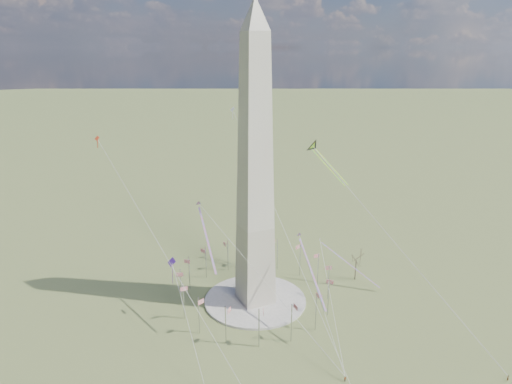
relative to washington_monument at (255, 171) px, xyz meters
name	(u,v)px	position (x,y,z in m)	size (l,w,h in m)	color
ground	(255,301)	(0.00, 0.00, -47.95)	(2000.00, 2000.00, 0.00)	#475F2F
plaza	(255,300)	(0.00, 0.00, -47.55)	(36.00, 36.00, 0.80)	#BAB2AA
washington_monument	(255,171)	(0.00, 0.00, 0.00)	(15.56, 15.56, 100.00)	#B6AF98
flagpole_ring	(255,283)	(0.00, 0.00, -40.68)	(54.40, 54.40, 13.00)	#BBBEC2
tree_near	(356,259)	(41.97, -1.97, -39.22)	(7.00, 7.00, 12.24)	#493D2C
person_east	(508,378)	(44.74, -65.96, -47.07)	(0.64, 0.42, 1.76)	gray
person_centre	(345,379)	(4.71, -47.43, -47.20)	(0.89, 0.37, 1.51)	gray
kite_delta_black	(315,149)	(32.49, 15.54, 1.32)	(10.22, 18.66, 15.24)	black
kite_diamond_purple	(172,265)	(-28.58, 2.33, -28.66)	(2.14, 3.23, 9.86)	#411C7E
kite_streamer_left	(308,259)	(10.02, -17.82, -25.84)	(5.03, 23.37, 16.11)	red
kite_streamer_mid	(204,227)	(-18.11, -0.31, -16.22)	(3.97, 23.10, 15.87)	red
kite_streamer_right	(340,256)	(34.03, -2.16, -36.34)	(17.10, 18.81, 16.50)	red
kite_small_red	(97,139)	(-43.57, 40.72, 6.76)	(1.71, 1.50, 4.50)	red
kite_small_white	(232,110)	(9.61, 42.28, 14.00)	(1.33, 2.17, 4.96)	silver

